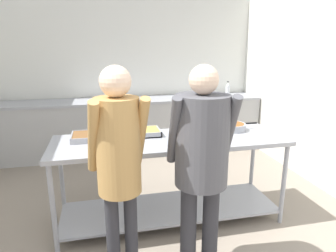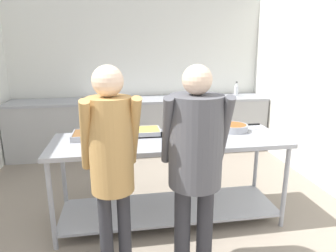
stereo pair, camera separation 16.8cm
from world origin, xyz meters
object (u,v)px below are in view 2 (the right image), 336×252
Objects in this scene: serving_tray_roast at (93,135)px; plate_stack at (209,142)px; broccoli_bowl at (178,137)px; water_bottle at (236,90)px; guest_serving_left at (111,153)px; serving_tray_vegetables at (139,132)px; guest_serving_right at (195,152)px; sauce_pan at (233,127)px.

serving_tray_roast is 1.12m from plate_stack.
broccoli_bowl is 0.85× the size of plate_stack.
plate_stack is 2.64m from water_bottle.
guest_serving_left is (0.20, -0.88, 0.12)m from serving_tray_roast.
water_bottle is at bearing 54.20° from guest_serving_left.
serving_tray_vegetables is 0.27× the size of guest_serving_right.
broccoli_bowl is 2.66m from water_bottle.
plate_stack is at bearing -33.18° from serving_tray_vegetables.
plate_stack is (0.61, -0.40, -0.01)m from serving_tray_vegetables.
sauce_pan is at bearing 0.01° from serving_tray_roast.
broccoli_bowl reaches higher than serving_tray_roast.
serving_tray_vegetables is 0.95m from guest_serving_left.
guest_serving_right reaches higher than sauce_pan.
plate_stack is 0.15× the size of guest_serving_left.
water_bottle reaches higher than serving_tray_vegetables.
water_bottle is (0.82, 1.98, 0.11)m from sauce_pan.
broccoli_bowl is 0.13× the size of guest_serving_left.
guest_serving_left reaches higher than serving_tray_vegetables.
serving_tray_vegetables is at bearing 178.21° from sauce_pan.
serving_tray_vegetables is 0.27× the size of guest_serving_left.
broccoli_bowl is 0.88m from guest_serving_left.
serving_tray_roast is 0.88× the size of serving_tray_vegetables.
serving_tray_roast is 1.57× the size of water_bottle.
broccoli_bowl reaches higher than serving_tray_vegetables.
broccoli_bowl reaches higher than sauce_pan.
guest_serving_left reaches higher than serving_tray_roast.
serving_tray_roast is at bearing 163.51° from broccoli_bowl.
plate_stack is 0.98× the size of water_bottle.
sauce_pan is at bearing 44.31° from plate_stack.
guest_serving_left is at bearing -149.49° from plate_stack.
guest_serving_right is (-0.26, -0.51, 0.10)m from plate_stack.
guest_serving_left reaches higher than guest_serving_right.
guest_serving_right is (0.60, -0.01, -0.03)m from guest_serving_left.
serving_tray_vegetables is (0.45, 0.03, 0.00)m from serving_tray_roast.
serving_tray_roast is 1.61× the size of plate_stack.
guest_serving_left is at bearing -105.31° from serving_tray_vegetables.
guest_serving_left is (-0.86, -0.51, 0.13)m from plate_stack.
water_bottle is at bearing 62.94° from plate_stack.
water_bottle reaches higher than serving_tray_roast.
guest_serving_left is (-0.25, -0.91, 0.12)m from serving_tray_vegetables.
serving_tray_roast is at bearing 132.10° from guest_serving_right.
serving_tray_roast is 0.24× the size of guest_serving_left.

